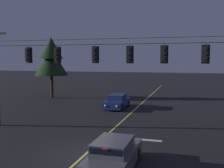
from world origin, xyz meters
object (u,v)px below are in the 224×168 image
Objects in this scene: traffic_light_right_inner at (129,54)px; car_oncoming_lead at (117,102)px; traffic_light_far_right at (206,54)px; traffic_light_leftmost at (28,55)px; tree_verge_far at (51,58)px; car_waiting_near_lane at (113,155)px; traffic_light_left_inner at (57,55)px; traffic_light_rightmost at (164,54)px; traffic_light_centre at (95,55)px.

car_oncoming_lead is at bearing 109.36° from traffic_light_right_inner.
traffic_light_far_right is at bearing -50.35° from car_oncoming_lead.
traffic_light_leftmost is 7.29m from traffic_light_right_inner.
traffic_light_leftmost is 15.57m from tree_verge_far.
traffic_light_far_right reaches higher than car_oncoming_lead.
car_waiting_near_lane is at bearing -75.60° from car_oncoming_lead.
traffic_light_rightmost is (7.20, 0.00, 0.00)m from traffic_light_left_inner.
traffic_light_leftmost is 1.00× the size of traffic_light_far_right.
traffic_light_rightmost is at bearing 0.00° from traffic_light_right_inner.
car_waiting_near_lane is 0.98× the size of car_oncoming_lead.
car_oncoming_lead is (3.95, 9.52, -4.58)m from traffic_light_leftmost.
car_waiting_near_lane is at bearing -44.42° from traffic_light_left_inner.
traffic_light_leftmost is at bearing -112.51° from car_oncoming_lead.
traffic_light_leftmost is at bearing 180.00° from traffic_light_right_inner.
tree_verge_far reaches higher than traffic_light_left_inner.
car_oncoming_lead is (-3.34, 9.52, -4.58)m from traffic_light_right_inner.
tree_verge_far is at bearing 132.85° from traffic_light_right_inner.
traffic_light_leftmost is 0.16× the size of tree_verge_far.
tree_verge_far is at bearing 124.92° from car_waiting_near_lane.
car_waiting_near_lane is at bearing -62.72° from traffic_light_centre.
traffic_light_right_inner is at bearing -47.15° from tree_verge_far.
traffic_light_rightmost is at bearing 180.00° from traffic_light_far_right.
traffic_light_left_inner is at bearing 180.00° from traffic_light_rightmost.
traffic_light_left_inner is 10.70m from car_oncoming_lead.
car_waiting_near_lane is 15.43m from car_oncoming_lead.
car_oncoming_lead is 11.93m from tree_verge_far.
traffic_light_rightmost is 11.91m from car_oncoming_lead.
traffic_light_right_inner is 0.28× the size of car_oncoming_lead.
car_oncoming_lead is (-3.84, 14.95, -0.00)m from car_waiting_near_lane.
traffic_light_centre is 0.28× the size of car_oncoming_lead.
car_oncoming_lead is at bearing 104.40° from car_waiting_near_lane.
traffic_light_left_inner is 0.28× the size of car_waiting_near_lane.
car_waiting_near_lane is (0.49, -5.43, -4.58)m from traffic_light_right_inner.
traffic_light_leftmost and traffic_light_centre have the same top height.
traffic_light_leftmost is at bearing -67.22° from tree_verge_far.
traffic_light_leftmost and traffic_light_left_inner have the same top height.
traffic_light_rightmost reaches higher than car_waiting_near_lane.
traffic_light_centre is 10.62m from car_oncoming_lead.
traffic_light_leftmost is 0.28× the size of car_oncoming_lead.
traffic_light_left_inner and traffic_light_right_inner have the same top height.
traffic_light_right_inner is 1.00× the size of traffic_light_rightmost.
traffic_light_leftmost is at bearing 180.00° from traffic_light_rightmost.
traffic_light_right_inner is at bearing 180.00° from traffic_light_rightmost.
car_oncoming_lead is at bearing 129.65° from traffic_light_far_right.
traffic_light_left_inner is at bearing -60.05° from tree_verge_far.
traffic_light_centre reaches higher than car_oncoming_lead.
traffic_light_leftmost is 4.98m from traffic_light_centre.
traffic_light_rightmost is (2.15, 0.00, 0.00)m from traffic_light_right_inner.
traffic_light_far_right is 0.16× the size of tree_verge_far.
traffic_light_left_inner is (2.24, 0.00, 0.00)m from traffic_light_leftmost.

